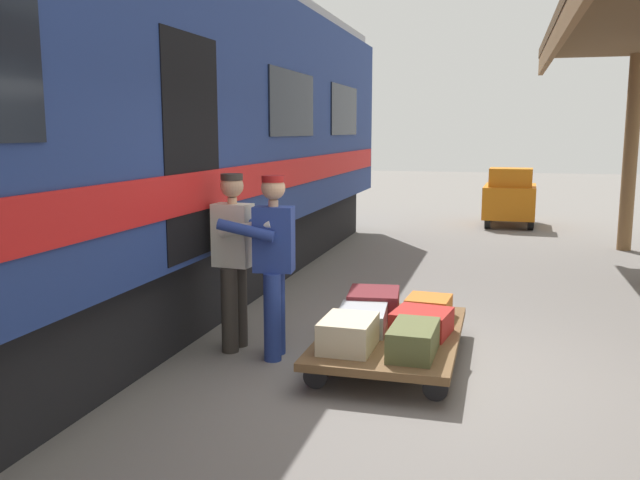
# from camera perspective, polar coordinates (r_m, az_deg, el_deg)

# --- Properties ---
(ground_plane) EXTENTS (60.00, 60.00, 0.00)m
(ground_plane) POSITION_cam_1_polar(r_m,az_deg,el_deg) (5.99, 10.21, -11.43)
(ground_plane) COLOR slate
(train_car) EXTENTS (3.03, 17.04, 4.00)m
(train_car) POSITION_cam_1_polar(r_m,az_deg,el_deg) (7.00, -21.97, 8.26)
(train_car) COLOR navy
(train_car) RESTS_ON ground_plane
(luggage_cart) EXTENTS (1.22, 2.11, 0.27)m
(luggage_cart) POSITION_cam_1_polar(r_m,az_deg,el_deg) (6.29, 6.06, -8.09)
(luggage_cart) COLOR brown
(luggage_cart) RESTS_ON ground_plane
(suitcase_olive_duffel) EXTENTS (0.38, 0.64, 0.25)m
(suitcase_olive_duffel) POSITION_cam_1_polar(r_m,az_deg,el_deg) (5.65, 7.93, -8.38)
(suitcase_olive_duffel) COLOR brown
(suitcase_olive_duffel) RESTS_ON luggage_cart
(suitcase_red_plastic) EXTENTS (0.55, 0.56, 0.22)m
(suitcase_red_plastic) POSITION_cam_1_polar(r_m,az_deg,el_deg) (6.21, 8.62, -6.91)
(suitcase_red_plastic) COLOR #AD231E
(suitcase_red_plastic) RESTS_ON luggage_cart
(suitcase_cream_canvas) EXTENTS (0.44, 0.57, 0.27)m
(suitcase_cream_canvas) POSITION_cam_1_polar(r_m,az_deg,el_deg) (5.74, 2.41, -7.93)
(suitcase_cream_canvas) COLOR beige
(suitcase_cream_canvas) RESTS_ON luggage_cart
(suitcase_gray_aluminum) EXTENTS (0.49, 0.66, 0.20)m
(suitcase_gray_aluminum) POSITION_cam_1_polar(r_m,az_deg,el_deg) (6.30, 3.59, -6.70)
(suitcase_gray_aluminum) COLOR #9EA0A5
(suitcase_gray_aluminum) RESTS_ON luggage_cart
(suitcase_orange_carryall) EXTENTS (0.44, 0.47, 0.21)m
(suitcase_orange_carryall) POSITION_cam_1_polar(r_m,az_deg,el_deg) (6.77, 9.19, -5.64)
(suitcase_orange_carryall) COLOR #CC6B23
(suitcase_orange_carryall) RESTS_ON luggage_cart
(suitcase_maroon_trunk) EXTENTS (0.56, 0.65, 0.24)m
(suitcase_maroon_trunk) POSITION_cam_1_polar(r_m,az_deg,el_deg) (6.84, 4.58, -5.26)
(suitcase_maroon_trunk) COLOR maroon
(suitcase_maroon_trunk) RESTS_ON luggage_cart
(porter_in_overalls) EXTENTS (0.70, 0.48, 1.70)m
(porter_in_overalls) POSITION_cam_1_polar(r_m,az_deg,el_deg) (6.20, -4.10, -1.71)
(porter_in_overalls) COLOR navy
(porter_in_overalls) RESTS_ON ground_plane
(porter_by_door) EXTENTS (0.69, 0.46, 1.70)m
(porter_by_door) POSITION_cam_1_polar(r_m,az_deg,el_deg) (6.46, -7.20, -1.31)
(porter_by_door) COLOR #332D28
(porter_by_door) RESTS_ON ground_plane
(baggage_tug) EXTENTS (1.16, 1.74, 1.30)m
(baggage_tug) POSITION_cam_1_polar(r_m,az_deg,el_deg) (15.55, 15.78, 3.45)
(baggage_tug) COLOR orange
(baggage_tug) RESTS_ON ground_plane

